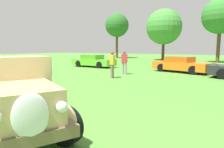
{
  "coord_description": "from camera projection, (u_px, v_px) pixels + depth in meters",
  "views": [
    {
      "loc": [
        3.8,
        -2.36,
        1.88
      ],
      "look_at": [
        0.04,
        3.65,
        0.96
      ],
      "focal_mm": 32.07,
      "sensor_mm": 36.0,
      "label": 1
    }
  ],
  "objects": [
    {
      "name": "show_car_orange",
      "position": [
        181.0,
        65.0,
        15.7
      ],
      "size": [
        4.69,
        2.78,
        1.22
      ],
      "color": "orange",
      "rests_on": "ground_plane"
    },
    {
      "name": "ground_plane",
      "position": [
        19.0,
        138.0,
        4.22
      ],
      "size": [
        120.0,
        120.0,
        0.0
      ],
      "primitive_type": "plane",
      "color": "#4C8433"
    },
    {
      "name": "treeline_mid_left",
      "position": [
        164.0,
        27.0,
        30.7
      ],
      "size": [
        5.42,
        5.42,
        7.85
      ],
      "color": "#47331E",
      "rests_on": "ground_plane"
    },
    {
      "name": "treeline_far_left",
      "position": [
        117.0,
        25.0,
        37.85
      ],
      "size": [
        4.45,
        4.45,
        8.44
      ],
      "color": "brown",
      "rests_on": "ground_plane"
    },
    {
      "name": "spectator_near_truck",
      "position": [
        112.0,
        64.0,
        12.61
      ],
      "size": [
        0.33,
        0.45,
        1.69
      ],
      "color": "#7F7056",
      "rests_on": "ground_plane"
    },
    {
      "name": "show_car_lime",
      "position": [
        93.0,
        61.0,
        20.12
      ],
      "size": [
        4.53,
        1.84,
        1.22
      ],
      "color": "#60C62D",
      "rests_on": "ground_plane"
    },
    {
      "name": "spectator_between_cars",
      "position": [
        124.0,
        62.0,
        14.39
      ],
      "size": [
        0.45,
        0.35,
        1.69
      ],
      "color": "#9E998E",
      "rests_on": "ground_plane"
    },
    {
      "name": "treeline_center",
      "position": [
        220.0,
        16.0,
        25.34
      ],
      "size": [
        4.54,
        4.54,
        8.22
      ],
      "color": "brown",
      "rests_on": "ground_plane"
    },
    {
      "name": "feature_pickup_truck",
      "position": [
        15.0,
        93.0,
        4.53
      ],
      "size": [
        4.38,
        3.17,
        1.7
      ],
      "color": "brown",
      "rests_on": "ground_plane"
    }
  ]
}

